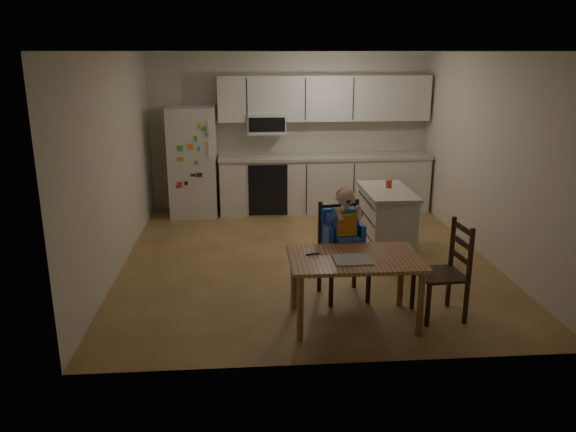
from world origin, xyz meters
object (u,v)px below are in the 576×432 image
(chair_side, at_px, (451,264))
(chair_booster, at_px, (343,231))
(refrigerator, at_px, (193,162))
(kitchen_island, at_px, (386,221))
(red_cup, at_px, (389,184))
(dining_table, at_px, (355,266))

(chair_side, bearing_deg, chair_booster, -125.41)
(chair_side, bearing_deg, refrigerator, -149.32)
(refrigerator, distance_m, kitchen_island, 3.29)
(kitchen_island, bearing_deg, red_cup, 69.79)
(red_cup, height_order, chair_booster, chair_booster)
(refrigerator, bearing_deg, red_cup, -34.79)
(kitchen_island, bearing_deg, refrigerator, 143.03)
(dining_table, relative_size, chair_booster, 1.04)
(chair_booster, distance_m, chair_side, 1.12)
(refrigerator, bearing_deg, chair_side, -54.38)
(dining_table, xyz_separation_m, chair_side, (0.94, 0.06, -0.04))
(dining_table, bearing_deg, chair_booster, 90.77)
(chair_side, bearing_deg, kitchen_island, 179.65)
(refrigerator, height_order, red_cup, refrigerator)
(chair_booster, bearing_deg, refrigerator, 109.11)
(refrigerator, relative_size, chair_side, 1.79)
(red_cup, distance_m, chair_booster, 1.68)
(kitchen_island, height_order, dining_table, kitchen_island)
(refrigerator, height_order, chair_side, refrigerator)
(kitchen_island, xyz_separation_m, chair_booster, (-0.80, -1.32, 0.30))
(dining_table, relative_size, chair_side, 1.30)
(kitchen_island, height_order, chair_side, chair_side)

